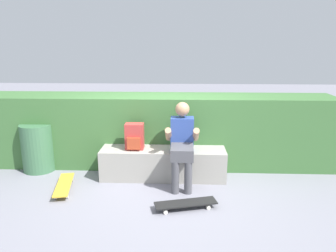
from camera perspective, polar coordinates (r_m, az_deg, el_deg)
ground_plane at (r=4.86m, az=-1.08°, el=-10.69°), size 24.00×24.00×0.00m
bench_main at (r=5.09m, az=-0.87°, el=-6.60°), size 1.93×0.48×0.47m
person_skater at (r=4.73m, az=2.49°, el=-2.75°), size 0.49×0.62×1.22m
skateboard_near_person at (r=4.26m, az=3.15°, el=-13.47°), size 0.82×0.39×0.09m
skateboard_beside_bench at (r=4.98m, az=-17.85°, el=-9.83°), size 0.36×0.82×0.09m
backpack_on_bench at (r=4.98m, az=-5.93°, el=-1.92°), size 0.28×0.23×0.40m
hedge_row at (r=5.59m, az=-4.44°, el=-0.72°), size 6.40×0.79×1.21m
trash_bin at (r=5.75m, az=-21.94°, el=-3.51°), size 0.52×0.52×0.79m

